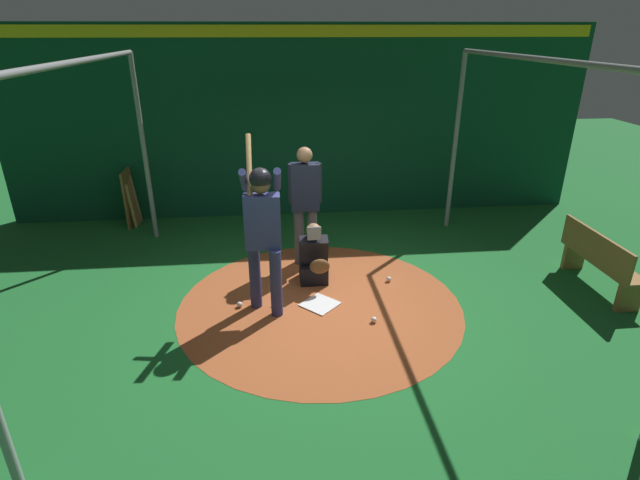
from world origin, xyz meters
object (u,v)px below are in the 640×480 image
umpire (305,200)px  baseball_1 (389,279)px  baseball_2 (374,320)px  home_plate (320,304)px  baseball_0 (240,304)px  bat_rack (132,197)px  bench (599,260)px  catcher (314,260)px  batter (262,226)px

umpire → baseball_1: bearing=56.8°
umpire → baseball_2: umpire is taller
home_plate → baseball_1: size_ratio=5.68×
baseball_0 → baseball_2: same height
home_plate → baseball_0: baseball_0 is taller
bat_rack → bench: 7.87m
home_plate → catcher: bearing=-178.2°
bench → baseball_0: 5.01m
umpire → bench: umpire is taller
baseball_0 → home_plate: bearing=87.4°
baseball_1 → baseball_2: bearing=-22.7°
batter → baseball_0: bearing=-104.9°
catcher → baseball_2: catcher is taller
baseball_0 → baseball_2: bearing=72.2°
bat_rack → baseball_0: (3.36, 2.13, -0.45)m
baseball_2 → baseball_0: bearing=-107.8°
bat_rack → baseball_2: 5.49m
catcher → home_plate: bearing=1.8°
catcher → bench: catcher is taller
batter → baseball_2: (0.45, 1.34, -1.15)m
baseball_1 → bench: bearing=80.6°
batter → bench: bearing=91.4°
home_plate → baseball_2: size_ratio=5.68×
batter → catcher: size_ratio=2.43×
catcher → baseball_2: size_ratio=12.44×
bench → baseball_0: size_ratio=20.13×
baseball_1 → batter: bearing=-71.6°
bench → baseball_1: bench is taller
baseball_1 → baseball_0: bearing=-76.9°
baseball_1 → baseball_2: same height
batter → bat_rack: size_ratio=2.13×
bench → baseball_2: bench is taller
batter → baseball_1: bearing=108.4°
home_plate → umpire: size_ratio=0.23×
catcher → baseball_1: catcher is taller
catcher → baseball_2: bearing=29.4°
bench → baseball_2: bearing=-80.2°
umpire → baseball_0: (1.26, -0.98, -1.00)m
baseball_0 → batter: bearing=75.1°
umpire → home_plate: bearing=4.0°
bat_rack → bench: bearing=64.9°
batter → home_plate: bearing=93.8°
baseball_1 → home_plate: bearing=-62.9°
bench → baseball_2: 3.37m
umpire → baseball_2: (1.80, 0.72, -1.00)m
home_plate → catcher: size_ratio=0.46×
home_plate → umpire: 1.67m
batter → baseball_0: batter is taller
bat_rack → baseball_1: bearing=56.2°
catcher → umpire: 0.95m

